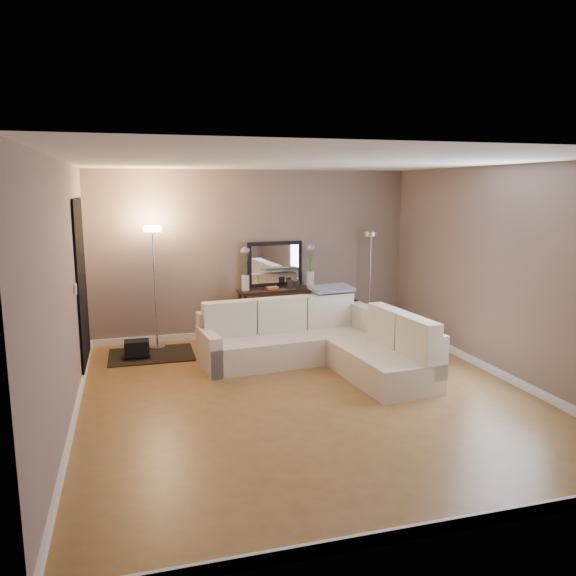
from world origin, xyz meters
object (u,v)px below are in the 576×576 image
object	(u,v)px
sectional_sofa	(321,343)
console_table	(274,311)
floor_lamp_unlit	(370,261)
floor_lamp_lit	(154,263)

from	to	relation	value
sectional_sofa	console_table	xyz separation A→B (m)	(-0.26, 1.49, 0.13)
sectional_sofa	floor_lamp_unlit	size ratio (longest dim) A/B	1.58
console_table	floor_lamp_unlit	world-z (taller)	floor_lamp_unlit
sectional_sofa	floor_lamp_lit	bearing A→B (deg)	145.32
sectional_sofa	console_table	distance (m)	1.52
console_table	floor_lamp_lit	distance (m)	1.97
sectional_sofa	floor_lamp_lit	xyz separation A→B (m)	(-2.05, 1.42, 0.95)
console_table	floor_lamp_lit	xyz separation A→B (m)	(-1.79, -0.08, 0.82)
floor_lamp_lit	console_table	bearing A→B (deg)	2.52
floor_lamp_lit	floor_lamp_unlit	size ratio (longest dim) A/B	1.09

